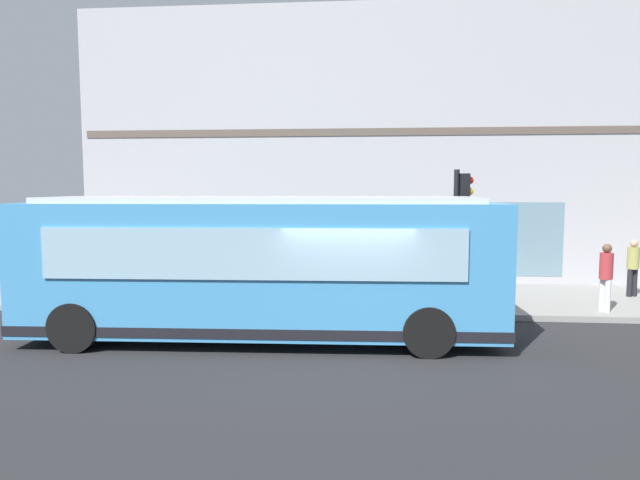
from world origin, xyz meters
TOP-DOWN VIEW (x-y plane):
  - ground at (0.00, 0.00)m, footprint 120.00×120.00m
  - sidewalk_curb at (4.93, 0.00)m, footprint 4.67×40.00m
  - building_corner at (10.87, 0.00)m, footprint 7.28×18.84m
  - city_bus_nearside at (0.48, 1.92)m, footprint 2.92×10.13m
  - traffic_light_near_corner at (3.10, -2.68)m, footprint 0.32×0.49m
  - fire_hydrant at (4.48, -3.66)m, footprint 0.35×0.35m
  - pedestrian_near_building_entrance at (3.21, -6.30)m, footprint 0.32×0.32m
  - pedestrian_walking_along_curb at (3.94, 5.45)m, footprint 0.32×0.32m
  - pedestrian_near_hydrant at (4.55, 2.73)m, footprint 0.32×0.32m
  - pedestrian_by_light_pole at (5.35, -7.90)m, footprint 0.32×0.32m

SIDE VIEW (x-z plane):
  - ground at x=0.00m, z-range 0.00..0.00m
  - sidewalk_curb at x=4.93m, z-range 0.00..0.15m
  - fire_hydrant at x=4.48m, z-range 0.14..0.88m
  - pedestrian_near_hydrant at x=4.55m, z-range 0.26..1.85m
  - pedestrian_by_light_pole at x=5.35m, z-range 0.27..1.91m
  - pedestrian_near_building_entrance at x=3.21m, z-range 0.28..2.00m
  - pedestrian_walking_along_curb at x=3.94m, z-range 0.29..2.04m
  - city_bus_nearside at x=0.48m, z-range 0.02..3.09m
  - traffic_light_near_corner at x=3.10m, z-range 0.85..4.42m
  - building_corner at x=10.87m, z-range -0.01..9.21m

